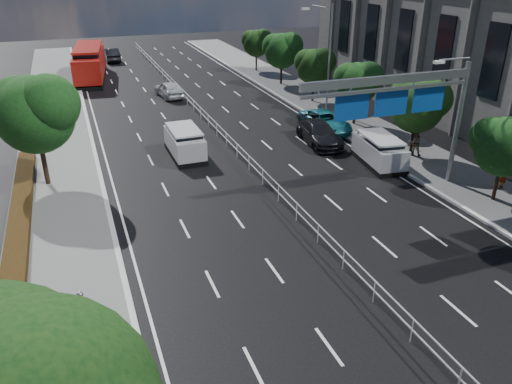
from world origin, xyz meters
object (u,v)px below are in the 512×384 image
toilet_sign (70,337)px  parked_car_teal (325,121)px  silver_minivan (379,151)px  pedestrian_b (415,142)px  red_bus (90,62)px  white_minivan (185,142)px  pedestrian_a (503,176)px  near_car_dark (111,55)px  near_car_silver (169,89)px  parked_car_dark (319,133)px  overhead_gantry (405,96)px

toilet_sign → parked_car_teal: bearing=48.2°
silver_minivan → pedestrian_b: size_ratio=2.67×
red_bus → white_minivan: bearing=-74.1°
pedestrian_a → pedestrian_b: size_ratio=0.91×
white_minivan → pedestrian_a: 19.86m
red_bus → pedestrian_b: 37.87m
near_car_dark → pedestrian_a: (16.89, -49.19, 0.14)m
silver_minivan → parked_car_teal: (-0.00, 7.50, -0.20)m
near_car_silver → parked_car_dark: parked_car_dark is taller
red_bus → parked_car_dark: size_ratio=2.31×
silver_minivan → red_bus: bearing=123.0°
red_bus → toilet_sign: bearing=-87.3°
near_car_dark → parked_car_dark: near_car_dark is taller
white_minivan → parked_car_teal: white_minivan is taller
parked_car_dark → white_minivan: bearing=179.9°
parked_car_dark → pedestrian_b: bearing=-39.4°
near_car_dark → toilet_sign: bearing=81.2°
near_car_silver → parked_car_teal: bearing=114.8°
overhead_gantry → parked_car_dark: (-0.24, 8.95, -4.83)m
toilet_sign → overhead_gantry: overhead_gantry is taller
overhead_gantry → parked_car_dark: bearing=91.5°
overhead_gantry → near_car_silver: overhead_gantry is taller
near_car_silver → pedestrian_a: pedestrian_a is taller
overhead_gantry → near_car_silver: (-7.74, 26.05, -4.84)m
white_minivan → near_car_dark: size_ratio=0.92×
pedestrian_a → parked_car_teal: bearing=-100.0°
near_car_silver → pedestrian_b: (12.29, -21.83, 0.28)m
pedestrian_b → parked_car_teal: bearing=-35.8°
white_minivan → near_car_dark: white_minivan is taller
toilet_sign → white_minivan: size_ratio=0.95×
overhead_gantry → parked_car_teal: overhead_gantry is taller
overhead_gantry → near_car_dark: overhead_gantry is taller
near_car_dark → parked_car_teal: 37.78m
toilet_sign → parked_car_teal: (19.25, 21.50, -2.20)m
red_bus → silver_minivan: bearing=-57.6°
overhead_gantry → red_bus: (-14.24, 37.09, -3.73)m
white_minivan → parked_car_teal: bearing=7.7°
parked_car_dark → pedestrian_b: (4.79, -4.73, 0.27)m
overhead_gantry → parked_car_dark: 10.17m
white_minivan → silver_minivan: size_ratio=0.95×
red_bus → pedestrian_a: red_bus is taller
overhead_gantry → pedestrian_b: bearing=42.8°
parked_car_teal → silver_minivan: bearing=-91.7°
red_bus → near_car_dark: red_bus is taller
toilet_sign → red_bus: 47.28m
overhead_gantry → silver_minivan: 6.30m
near_car_silver → silver_minivan: silver_minivan is taller
near_car_dark → parked_car_dark: (10.76, -38.13, -0.05)m
red_bus → parked_car_teal: (15.80, -25.64, -1.13)m
red_bus → near_car_dark: (3.24, 9.98, -1.05)m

